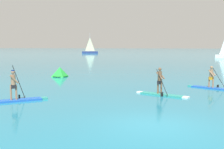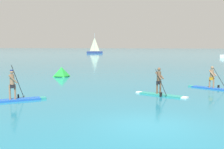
{
  "view_description": "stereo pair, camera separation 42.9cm",
  "coord_description": "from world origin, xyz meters",
  "px_view_note": "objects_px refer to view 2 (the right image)",
  "views": [
    {
      "loc": [
        -0.13,
        -11.12,
        3.2
      ],
      "look_at": [
        -3.1,
        9.58,
        0.98
      ],
      "focal_mm": 45.42,
      "sensor_mm": 36.0,
      "label": 1
    },
    {
      "loc": [
        0.3,
        -11.05,
        3.2
      ],
      "look_at": [
        -3.1,
        9.58,
        0.98
      ],
      "focal_mm": 45.42,
      "sensor_mm": 36.0,
      "label": 2
    }
  ],
  "objects_px": {
    "paddleboarder_mid_center": "(160,89)",
    "paddleboarder_far_right": "(212,84)",
    "paddleboarder_near_left": "(15,94)",
    "race_marker_buoy": "(62,72)",
    "sailboat_left_horizon": "(95,51)"
  },
  "relations": [
    {
      "from": "paddleboarder_near_left",
      "to": "paddleboarder_mid_center",
      "type": "distance_m",
      "value": 8.76
    },
    {
      "from": "sailboat_left_horizon",
      "to": "paddleboarder_mid_center",
      "type": "bearing_deg",
      "value": 92.84
    },
    {
      "from": "sailboat_left_horizon",
      "to": "race_marker_buoy",
      "type": "bearing_deg",
      "value": 87.5
    },
    {
      "from": "paddleboarder_near_left",
      "to": "sailboat_left_horizon",
      "type": "distance_m",
      "value": 86.25
    },
    {
      "from": "paddleboarder_mid_center",
      "to": "paddleboarder_far_right",
      "type": "distance_m",
      "value": 4.97
    },
    {
      "from": "paddleboarder_near_left",
      "to": "sailboat_left_horizon",
      "type": "bearing_deg",
      "value": 65.82
    },
    {
      "from": "paddleboarder_near_left",
      "to": "race_marker_buoy",
      "type": "xyz_separation_m",
      "value": [
        -1.5,
        12.16,
        0.05
      ]
    },
    {
      "from": "paddleboarder_mid_center",
      "to": "sailboat_left_horizon",
      "type": "relative_size",
      "value": 0.46
    },
    {
      "from": "paddleboarder_near_left",
      "to": "paddleboarder_mid_center",
      "type": "relative_size",
      "value": 0.94
    },
    {
      "from": "paddleboarder_mid_center",
      "to": "paddleboarder_far_right",
      "type": "height_order",
      "value": "paddleboarder_mid_center"
    },
    {
      "from": "paddleboarder_far_right",
      "to": "race_marker_buoy",
      "type": "height_order",
      "value": "paddleboarder_far_right"
    },
    {
      "from": "paddleboarder_far_right",
      "to": "paddleboarder_mid_center",
      "type": "bearing_deg",
      "value": -103.86
    },
    {
      "from": "paddleboarder_mid_center",
      "to": "paddleboarder_far_right",
      "type": "xyz_separation_m",
      "value": [
        3.69,
        3.34,
        -0.03
      ]
    },
    {
      "from": "race_marker_buoy",
      "to": "sailboat_left_horizon",
      "type": "distance_m",
      "value": 74.01
    },
    {
      "from": "paddleboarder_far_right",
      "to": "sailboat_left_horizon",
      "type": "xyz_separation_m",
      "value": [
        -26.6,
        78.54,
        0.4
      ]
    }
  ]
}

